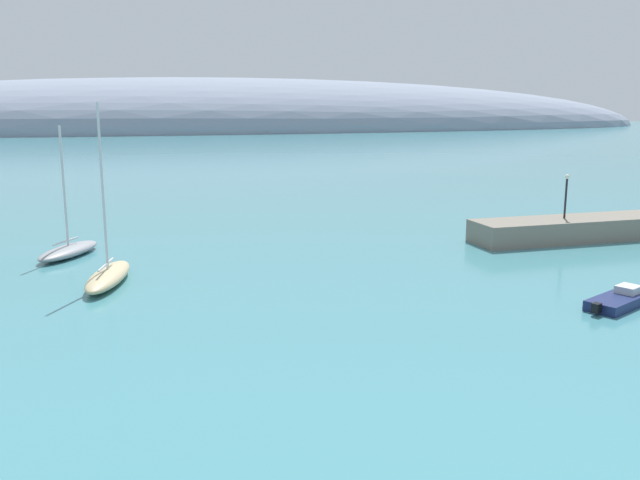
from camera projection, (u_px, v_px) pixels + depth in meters
name	position (u px, v px, depth m)	size (l,w,h in m)	color
breakwater_rocks	(610.00, 227.00, 53.59)	(23.32, 3.93, 1.72)	gray
distant_ridge	(220.00, 130.00, 258.50)	(373.62, 84.46, 39.01)	gray
sailboat_grey_near_shore	(69.00, 250.00, 47.00)	(4.96, 6.48, 9.03)	gray
sailboat_sand_mid_mooring	(108.00, 275.00, 39.87)	(3.55, 7.42, 10.58)	#C6B284
motorboat_navy_alongside_breakwater	(621.00, 299.00, 35.75)	(5.32, 3.60, 0.95)	navy
harbor_lamp_post	(566.00, 191.00, 51.89)	(0.36, 0.36, 3.41)	black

